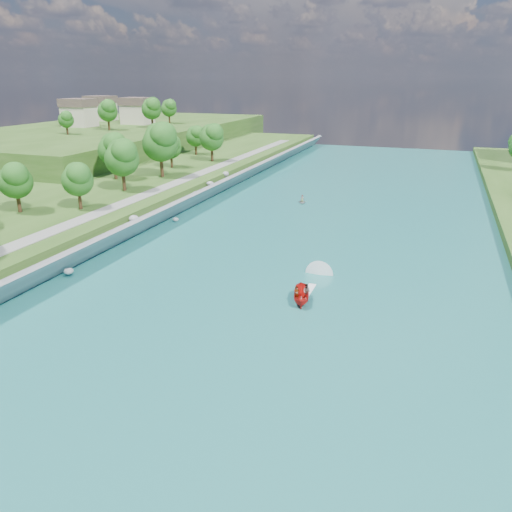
% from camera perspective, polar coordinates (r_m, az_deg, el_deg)
% --- Properties ---
extents(ground, '(260.00, 260.00, 0.00)m').
position_cam_1_polar(ground, '(53.20, -0.70, -6.75)').
color(ground, '#2D5119').
rests_on(ground, ground).
extents(river_water, '(55.00, 240.00, 0.10)m').
position_cam_1_polar(river_water, '(70.77, 5.02, 0.14)').
color(river_water, '#1A6461').
rests_on(river_water, ground).
extents(berm_west, '(45.00, 240.00, 3.50)m').
position_cam_1_polar(berm_west, '(95.48, -25.38, 4.54)').
color(berm_west, '#2D5119').
rests_on(berm_west, ground).
extents(ridge_west, '(60.00, 120.00, 9.00)m').
position_cam_1_polar(ridge_west, '(172.35, -15.77, 12.68)').
color(ridge_west, '#2D5119').
rests_on(ridge_west, ground).
extents(riprap_bank, '(4.28, 236.00, 4.39)m').
position_cam_1_polar(riprap_bank, '(79.82, -13.33, 3.30)').
color(riprap_bank, slate).
rests_on(riprap_bank, ground).
extents(riverside_path, '(3.00, 200.00, 0.10)m').
position_cam_1_polar(riverside_path, '(83.70, -16.98, 4.95)').
color(riverside_path, gray).
rests_on(riverside_path, berm_west).
extents(ridge_houses, '(29.50, 29.50, 8.40)m').
position_cam_1_polar(ridge_houses, '(179.23, -16.77, 15.67)').
color(ridge_houses, beige).
rests_on(ridge_houses, ridge_west).
extents(trees_ridge, '(17.71, 44.13, 10.53)m').
position_cam_1_polar(trees_ridge, '(160.26, -13.77, 15.73)').
color(trees_ridge, '#165319').
rests_on(trees_ridge, ridge_west).
extents(motorboat, '(3.60, 19.19, 2.05)m').
position_cam_1_polar(motorboat, '(56.79, 5.51, -4.09)').
color(motorboat, red).
rests_on(motorboat, river_water).
extents(raft, '(2.44, 2.91, 1.60)m').
position_cam_1_polar(raft, '(100.11, 5.30, 6.25)').
color(raft, gray).
rests_on(raft, river_water).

